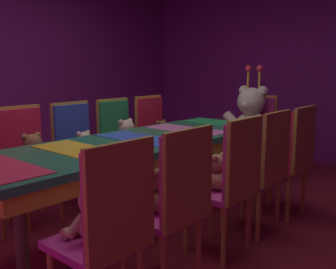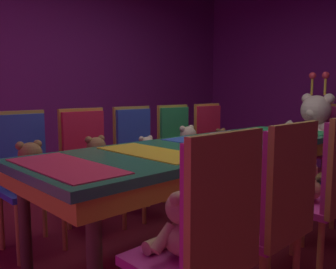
% 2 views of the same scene
% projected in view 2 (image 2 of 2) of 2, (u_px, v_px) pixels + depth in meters
% --- Properties ---
extents(ground_plane, '(7.90, 7.90, 0.00)m').
position_uv_depth(ground_plane, '(210.00, 238.00, 2.73)').
color(ground_plane, maroon).
extents(wall_left, '(0.12, 6.40, 2.80)m').
position_uv_depth(wall_left, '(50.00, 69.00, 4.42)').
color(wall_left, '#721E72').
rests_on(wall_left, ground_plane).
extents(banquet_table, '(0.90, 2.80, 0.75)m').
position_uv_depth(banquet_table, '(211.00, 154.00, 2.65)').
color(banquet_table, '#26724C').
rests_on(banquet_table, ground_plane).
extents(chair_left_0, '(0.42, 0.41, 0.98)m').
position_uv_depth(chair_left_0, '(23.00, 165.00, 2.54)').
color(chair_left_0, '#2D47B2').
rests_on(chair_left_0, ground_plane).
extents(teddy_left_0, '(0.27, 0.35, 0.33)m').
position_uv_depth(teddy_left_0, '(31.00, 168.00, 2.43)').
color(teddy_left_0, olive).
rests_on(teddy_left_0, chair_left_0).
extents(chair_left_1, '(0.42, 0.41, 0.98)m').
position_uv_depth(chair_left_1, '(87.00, 156.00, 2.91)').
color(chair_left_1, red).
rests_on(chair_left_1, ground_plane).
extents(teddy_left_1, '(0.26, 0.33, 0.31)m').
position_uv_depth(teddy_left_1, '(97.00, 158.00, 2.81)').
color(teddy_left_1, olive).
rests_on(teddy_left_1, chair_left_1).
extents(chair_left_2, '(0.42, 0.41, 0.98)m').
position_uv_depth(chair_left_2, '(137.00, 149.00, 3.26)').
color(chair_left_2, '#2D47B2').
rests_on(chair_left_2, ground_plane).
extents(teddy_left_2, '(0.22, 0.29, 0.27)m').
position_uv_depth(teddy_left_2, '(147.00, 153.00, 3.16)').
color(teddy_left_2, beige).
rests_on(teddy_left_2, chair_left_2).
extents(chair_left_3, '(0.42, 0.41, 0.98)m').
position_uv_depth(chair_left_3, '(178.00, 143.00, 3.61)').
color(chair_left_3, '#268C4C').
rests_on(chair_left_3, ground_plane).
extents(teddy_left_3, '(0.27, 0.35, 0.33)m').
position_uv_depth(teddy_left_3, '(188.00, 144.00, 3.51)').
color(teddy_left_3, beige).
rests_on(teddy_left_3, chair_left_3).
extents(chair_left_4, '(0.42, 0.41, 0.98)m').
position_uv_depth(chair_left_4, '(212.00, 138.00, 3.99)').
color(chair_left_4, red).
rests_on(chair_left_4, ground_plane).
extents(teddy_left_4, '(0.21, 0.28, 0.26)m').
position_uv_depth(teddy_left_4, '(222.00, 142.00, 3.89)').
color(teddy_left_4, brown).
rests_on(teddy_left_4, chair_left_4).
extents(chair_right_0, '(0.42, 0.41, 0.98)m').
position_uv_depth(chair_right_0, '(209.00, 233.00, 1.33)').
color(chair_right_0, '#CC338C').
rests_on(chair_right_0, ground_plane).
extents(teddy_right_0, '(0.23, 0.29, 0.28)m').
position_uv_depth(teddy_right_0, '(181.00, 227.00, 1.43)').
color(teddy_right_0, tan).
rests_on(teddy_right_0, chair_right_0).
extents(chair_right_1, '(0.42, 0.41, 0.98)m').
position_uv_depth(chair_right_1, '(276.00, 204.00, 1.67)').
color(chair_right_1, '#CC338C').
rests_on(chair_right_1, ground_plane).
extents(teddy_right_1, '(0.22, 0.29, 0.27)m').
position_uv_depth(teddy_right_1, '(250.00, 201.00, 1.77)').
color(teddy_right_1, brown).
rests_on(teddy_right_1, chair_right_1).
extents(chair_right_2, '(0.42, 0.41, 0.98)m').
position_uv_depth(chair_right_2, '(329.00, 183.00, 2.06)').
color(chair_right_2, '#CC338C').
rests_on(chair_right_2, ground_plane).
extents(teddy_right_2, '(0.21, 0.28, 0.26)m').
position_uv_depth(teddy_right_2, '(305.00, 182.00, 2.16)').
color(teddy_right_2, '#9E7247').
rests_on(teddy_right_2, chair_right_2).
extents(teddy_right_3, '(0.25, 0.33, 0.31)m').
position_uv_depth(teddy_right_3, '(335.00, 167.00, 2.51)').
color(teddy_right_3, brown).
rests_on(teddy_right_3, chair_right_3).
extents(throne_chair, '(0.41, 0.42, 0.98)m').
position_uv_depth(throne_chair, '(321.00, 138.00, 3.99)').
color(throne_chair, '#CC338C').
rests_on(throne_chair, ground_plane).
extents(king_teddy_bear, '(0.68, 0.53, 0.87)m').
position_uv_depth(king_teddy_bear, '(315.00, 127.00, 3.86)').
color(king_teddy_bear, beige).
rests_on(king_teddy_bear, throne_chair).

